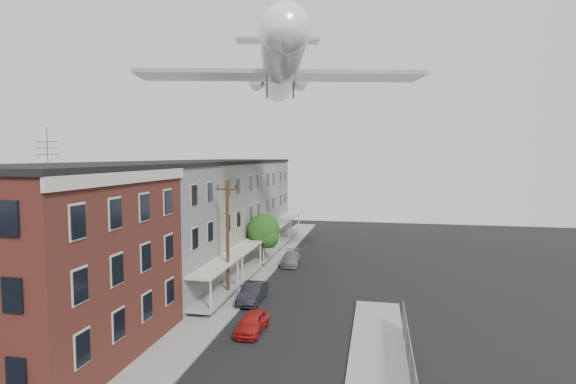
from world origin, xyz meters
name	(u,v)px	position (x,y,z in m)	size (l,w,h in m)	color
sidewalk_left	(251,277)	(-5.50, 24.00, 0.06)	(3.00, 62.00, 0.12)	gray
curb_left	(267,278)	(-4.05, 24.00, 0.07)	(0.15, 62.00, 0.14)	gray
corner_building	(46,261)	(-12.00, 7.00, 5.16)	(10.31, 12.30, 12.15)	#3D1613
row_house_a	(139,232)	(-11.96, 16.50, 5.13)	(11.98, 7.00, 10.30)	slate
row_house_b	(180,219)	(-11.96, 23.50, 5.13)	(11.98, 7.00, 10.30)	gray
row_house_c	(209,210)	(-11.96, 30.50, 5.13)	(11.98, 7.00, 10.30)	slate
row_house_d	(230,203)	(-11.96, 37.50, 5.13)	(11.98, 7.00, 10.30)	gray
row_house_e	(247,198)	(-11.96, 44.50, 5.13)	(11.98, 7.00, 10.30)	slate
utility_pole	(228,238)	(-5.60, 18.00, 4.67)	(1.80, 0.26, 9.00)	black
street_tree	(265,232)	(-5.27, 27.92, 3.45)	(3.22, 3.20, 5.20)	black
car_near	(252,322)	(-2.04, 12.12, 0.62)	(1.46, 3.63, 1.24)	#AD1816
car_mid	(252,293)	(-3.60, 17.65, 0.69)	(1.46, 4.19, 1.38)	black
car_far	(291,259)	(-2.98, 29.35, 0.62)	(1.73, 4.25, 1.23)	slate
airplane	(280,68)	(-3.09, 25.10, 18.39)	(23.55, 26.92, 7.75)	white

